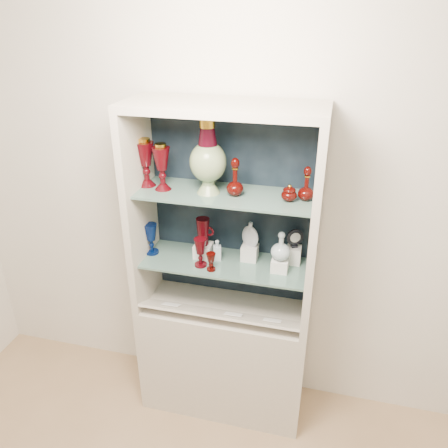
% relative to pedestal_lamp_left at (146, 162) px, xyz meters
% --- Properties ---
extents(wall_back, '(3.50, 0.02, 2.80)m').
position_rel_pedestal_lamp_left_xyz_m(wall_back, '(0.44, 0.19, -0.20)').
color(wall_back, beige).
rests_on(wall_back, ground).
extents(cabinet_base, '(1.00, 0.40, 0.75)m').
position_rel_pedestal_lamp_left_xyz_m(cabinet_base, '(0.44, -0.03, -1.23)').
color(cabinet_base, beige).
rests_on(cabinet_base, ground).
extents(cabinet_back_panel, '(0.98, 0.02, 1.15)m').
position_rel_pedestal_lamp_left_xyz_m(cabinet_back_panel, '(0.44, 0.16, -0.28)').
color(cabinet_back_panel, black).
rests_on(cabinet_back_panel, cabinet_base).
extents(cabinet_side_left, '(0.04, 0.40, 1.15)m').
position_rel_pedestal_lamp_left_xyz_m(cabinet_side_left, '(-0.04, -0.03, -0.28)').
color(cabinet_side_left, beige).
rests_on(cabinet_side_left, cabinet_base).
extents(cabinet_side_right, '(0.04, 0.40, 1.15)m').
position_rel_pedestal_lamp_left_xyz_m(cabinet_side_right, '(0.92, -0.03, -0.28)').
color(cabinet_side_right, beige).
rests_on(cabinet_side_right, cabinet_base).
extents(cabinet_top_cap, '(1.00, 0.40, 0.04)m').
position_rel_pedestal_lamp_left_xyz_m(cabinet_top_cap, '(0.44, -0.03, 0.32)').
color(cabinet_top_cap, beige).
rests_on(cabinet_top_cap, cabinet_side_left).
extents(shelf_lower, '(0.92, 0.34, 0.01)m').
position_rel_pedestal_lamp_left_xyz_m(shelf_lower, '(0.44, -0.01, -0.56)').
color(shelf_lower, slate).
rests_on(shelf_lower, cabinet_side_left).
extents(shelf_upper, '(0.92, 0.34, 0.01)m').
position_rel_pedestal_lamp_left_xyz_m(shelf_upper, '(0.44, -0.01, -0.14)').
color(shelf_upper, slate).
rests_on(shelf_upper, cabinet_side_left).
extents(label_ledge, '(0.92, 0.17, 0.09)m').
position_rel_pedestal_lamp_left_xyz_m(label_ledge, '(0.44, -0.14, -0.82)').
color(label_ledge, beige).
rests_on(label_ledge, cabinet_base).
extents(label_card_0, '(0.10, 0.06, 0.03)m').
position_rel_pedestal_lamp_left_xyz_m(label_card_0, '(0.52, -0.14, -0.81)').
color(label_card_0, white).
rests_on(label_card_0, label_ledge).
extents(label_card_1, '(0.10, 0.06, 0.03)m').
position_rel_pedestal_lamp_left_xyz_m(label_card_1, '(0.74, -0.14, -0.81)').
color(label_card_1, white).
rests_on(label_card_1, label_ledge).
extents(label_card_2, '(0.10, 0.06, 0.03)m').
position_rel_pedestal_lamp_left_xyz_m(label_card_2, '(0.15, -0.14, -0.81)').
color(label_card_2, white).
rests_on(label_card_2, label_ledge).
extents(pedestal_lamp_left, '(0.12, 0.12, 0.26)m').
position_rel_pedestal_lamp_left_xyz_m(pedestal_lamp_left, '(0.00, 0.00, 0.00)').
color(pedestal_lamp_left, '#44060C').
rests_on(pedestal_lamp_left, shelf_upper).
extents(pedestal_lamp_right, '(0.11, 0.11, 0.25)m').
position_rel_pedestal_lamp_left_xyz_m(pedestal_lamp_right, '(0.10, -0.03, -0.01)').
color(pedestal_lamp_right, '#44060C').
rests_on(pedestal_lamp_right, shelf_upper).
extents(enamel_urn, '(0.23, 0.23, 0.39)m').
position_rel_pedestal_lamp_left_xyz_m(enamel_urn, '(0.35, -0.02, 0.06)').
color(enamel_urn, '#0D3E23').
rests_on(enamel_urn, shelf_upper).
extents(ruby_decanter_a, '(0.10, 0.10, 0.23)m').
position_rel_pedestal_lamp_left_xyz_m(ruby_decanter_a, '(0.50, -0.02, -0.02)').
color(ruby_decanter_a, '#3D0704').
rests_on(ruby_decanter_a, shelf_upper).
extents(ruby_decanter_b, '(0.10, 0.10, 0.19)m').
position_rel_pedestal_lamp_left_xyz_m(ruby_decanter_b, '(0.86, 0.00, -0.04)').
color(ruby_decanter_b, '#3D0704').
rests_on(ruby_decanter_b, shelf_upper).
extents(lidded_bowl, '(0.08, 0.08, 0.09)m').
position_rel_pedestal_lamp_left_xyz_m(lidded_bowl, '(0.78, -0.03, -0.09)').
color(lidded_bowl, '#3D0704').
rests_on(lidded_bowl, shelf_upper).
extents(cobalt_goblet, '(0.10, 0.10, 0.19)m').
position_rel_pedestal_lamp_left_xyz_m(cobalt_goblet, '(0.00, -0.01, -0.46)').
color(cobalt_goblet, '#021246').
rests_on(cobalt_goblet, shelf_lower).
extents(ruby_goblet_tall, '(0.09, 0.09, 0.17)m').
position_rel_pedestal_lamp_left_xyz_m(ruby_goblet_tall, '(0.32, -0.08, -0.47)').
color(ruby_goblet_tall, '#44060C').
rests_on(ruby_goblet_tall, shelf_lower).
extents(ruby_goblet_small, '(0.06, 0.06, 0.10)m').
position_rel_pedestal_lamp_left_xyz_m(ruby_goblet_small, '(0.39, -0.11, -0.50)').
color(ruby_goblet_small, '#3D0704').
rests_on(ruby_goblet_small, shelf_lower).
extents(riser_ruby_pitcher, '(0.10, 0.10, 0.08)m').
position_rel_pedestal_lamp_left_xyz_m(riser_ruby_pitcher, '(0.30, 0.02, -0.51)').
color(riser_ruby_pitcher, silver).
rests_on(riser_ruby_pitcher, shelf_lower).
extents(ruby_pitcher, '(0.13, 0.09, 0.16)m').
position_rel_pedestal_lamp_left_xyz_m(ruby_pitcher, '(0.30, 0.02, -0.39)').
color(ruby_pitcher, '#44060C').
rests_on(ruby_pitcher, riser_ruby_pitcher).
extents(clear_square_bottle, '(0.06, 0.06, 0.13)m').
position_rel_pedestal_lamp_left_xyz_m(clear_square_bottle, '(0.39, 0.01, -0.49)').
color(clear_square_bottle, '#A6BCC4').
rests_on(clear_square_bottle, shelf_lower).
extents(riser_flat_flask, '(0.09, 0.09, 0.09)m').
position_rel_pedestal_lamp_left_xyz_m(riser_flat_flask, '(0.57, 0.06, -0.51)').
color(riser_flat_flask, silver).
rests_on(riser_flat_flask, shelf_lower).
extents(flat_flask, '(0.11, 0.08, 0.15)m').
position_rel_pedestal_lamp_left_xyz_m(flat_flask, '(0.57, 0.06, -0.39)').
color(flat_flask, '#B1B6C3').
rests_on(flat_flask, riser_flat_flask).
extents(riser_clear_round_decanter, '(0.09, 0.09, 0.07)m').
position_rel_pedestal_lamp_left_xyz_m(riser_clear_round_decanter, '(0.75, -0.02, -0.52)').
color(riser_clear_round_decanter, silver).
rests_on(riser_clear_round_decanter, shelf_lower).
extents(clear_round_decanter, '(0.14, 0.14, 0.16)m').
position_rel_pedestal_lamp_left_xyz_m(clear_round_decanter, '(0.75, -0.02, -0.40)').
color(clear_round_decanter, '#A6BCC4').
rests_on(clear_round_decanter, riser_clear_round_decanter).
extents(riser_cameo_medallion, '(0.08, 0.08, 0.10)m').
position_rel_pedestal_lamp_left_xyz_m(riser_cameo_medallion, '(0.82, 0.08, -0.50)').
color(riser_cameo_medallion, silver).
rests_on(riser_cameo_medallion, shelf_lower).
extents(cameo_medallion, '(0.10, 0.07, 0.11)m').
position_rel_pedestal_lamp_left_xyz_m(cameo_medallion, '(0.82, 0.08, -0.39)').
color(cameo_medallion, black).
rests_on(cameo_medallion, riser_cameo_medallion).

